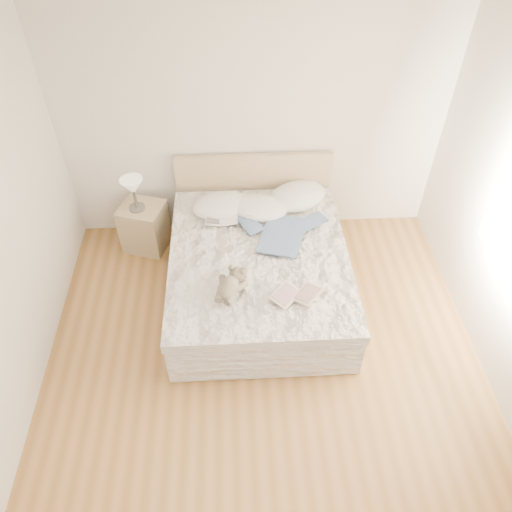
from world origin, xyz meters
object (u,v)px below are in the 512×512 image
nightstand (145,227)px  childrens_book (297,295)px  teddy_bear (229,293)px  bed (258,268)px  table_lamp (133,188)px  photo_book (221,218)px

nightstand → childrens_book: bearing=-42.3°
teddy_bear → bed: bearing=86.7°
nightstand → teddy_bear: size_ratio=1.66×
table_lamp → teddy_bear: (0.96, -1.33, -0.18)m
bed → teddy_bear: bearing=-115.9°
nightstand → childrens_book: size_ratio=1.43×
bed → teddy_bear: (-0.30, -0.61, 0.34)m
bed → nightstand: size_ratio=3.83×
table_lamp → childrens_book: 2.08m
photo_book → nightstand: bearing=160.3°
photo_book → teddy_bear: size_ratio=1.02×
table_lamp → childrens_book: size_ratio=0.96×
bed → table_lamp: (-1.26, 0.71, 0.52)m
nightstand → teddy_bear: 1.68m
childrens_book → teddy_bear: size_ratio=1.16×
table_lamp → teddy_bear: table_lamp is taller
table_lamp → nightstand: bearing=31.2°
bed → photo_book: bearing=130.5°
nightstand → teddy_bear: (0.93, -1.35, 0.37)m
bed → teddy_bear: 0.76m
bed → nightstand: bearing=149.1°
photo_book → teddy_bear: (0.06, -1.03, 0.02)m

